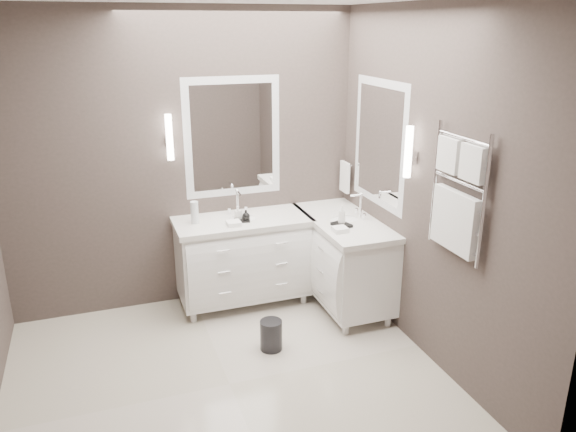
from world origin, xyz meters
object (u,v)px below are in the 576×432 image
object	(u,v)px
waste_bin	(271,335)
towel_ladder	(457,200)
vanity_back	(243,255)
vanity_right	(343,256)

from	to	relation	value
waste_bin	towel_ladder	bearing A→B (deg)	-34.22
vanity_back	waste_bin	size ratio (longest dim) A/B	4.86
towel_ladder	waste_bin	world-z (taller)	towel_ladder
towel_ladder	waste_bin	bearing A→B (deg)	145.78
vanity_back	vanity_right	xyz separation A→B (m)	(0.88, -0.33, 0.00)
towel_ladder	waste_bin	xyz separation A→B (m)	(-1.11, 0.75, -1.26)
vanity_back	towel_ladder	world-z (taller)	towel_ladder
vanity_back	vanity_right	size ratio (longest dim) A/B	1.00
vanity_back	towel_ladder	size ratio (longest dim) A/B	1.38
vanity_back	vanity_right	bearing A→B (deg)	-20.38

